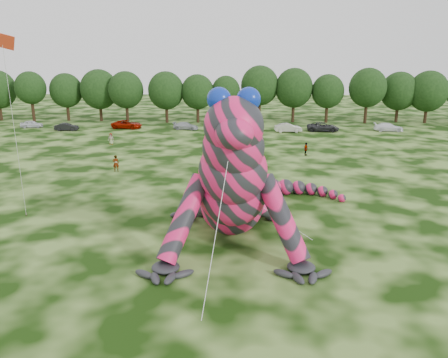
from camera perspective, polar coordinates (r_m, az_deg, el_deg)
ground at (r=28.19m, az=-5.18°, el=-9.72°), size 240.00×240.00×0.00m
inflatable_gecko at (r=30.46m, az=0.99°, el=2.75°), size 18.41×21.60×10.49m
flying_kite at (r=31.19m, az=-26.81°, el=14.25°), size 3.04×4.80×14.04m
tree_3 at (r=91.40m, az=-23.84°, el=9.80°), size 5.81×5.23×9.44m
tree_4 at (r=90.52m, az=-19.86°, el=10.03°), size 6.22×5.60×9.06m
tree_5 at (r=88.06m, az=-15.94°, el=10.46°), size 7.16×6.44×9.80m
tree_6 at (r=84.87m, az=-12.64°, el=10.40°), size 6.52×5.86×9.49m
tree_7 at (r=83.47m, az=-7.56°, el=10.55°), size 6.68×6.01×9.48m
tree_8 at (r=82.94m, az=-3.46°, el=10.44°), size 6.14×5.53×8.94m
tree_9 at (r=83.00m, az=0.26°, el=10.37°), size 5.27×4.74×8.68m
tree_10 at (r=84.21m, az=4.67°, el=11.03°), size 7.09×6.38×10.50m
tree_11 at (r=84.40m, az=9.09°, el=10.75°), size 7.01×6.31×10.07m
tree_12 at (r=85.00m, az=13.35°, el=10.19°), size 5.99×5.39×8.97m
tree_13 at (r=86.05m, az=18.18°, el=10.28°), size 6.83×6.15×10.13m
tree_14 at (r=89.53m, az=21.82°, el=9.90°), size 6.82×6.14×9.40m
tree_15 at (r=90.46m, az=25.06°, el=9.67°), size 7.17×6.45×9.63m
car_0 at (r=84.16m, az=-23.83°, el=6.58°), size 3.92×2.05×1.27m
car_1 at (r=78.47m, az=-19.87°, el=6.41°), size 3.96×1.61×1.28m
car_2 at (r=77.98m, az=-12.56°, el=6.98°), size 5.55×3.20×1.45m
car_3 at (r=75.37m, az=-5.01°, el=6.92°), size 4.55×2.50×1.25m
car_4 at (r=72.86m, az=1.74°, el=6.74°), size 4.13×1.68×1.40m
car_5 at (r=73.19m, az=8.37°, el=6.64°), size 4.54×1.86×1.46m
car_6 at (r=75.04m, az=12.79°, el=6.64°), size 5.48×2.87×1.47m
car_7 at (r=78.32m, az=20.69°, el=6.35°), size 4.93×2.55×1.37m
spectator_3 at (r=56.07m, az=10.64°, el=3.87°), size 0.87×1.02×1.64m
spectator_0 at (r=48.68m, az=-13.95°, el=1.99°), size 0.76×0.59×1.82m
spectator_5 at (r=45.43m, az=3.49°, el=1.45°), size 1.38×1.69×1.81m
spectator_4 at (r=64.23m, az=-14.55°, el=5.10°), size 0.83×0.60×1.58m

